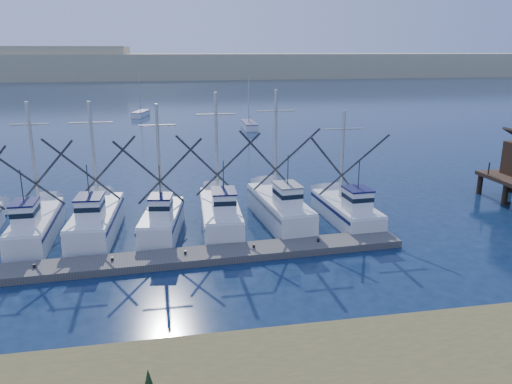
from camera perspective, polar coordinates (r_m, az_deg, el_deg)
ground at (r=25.06m, az=7.59°, el=-11.74°), size 500.00×500.00×0.00m
floating_dock at (r=28.81m, az=-14.06°, el=-7.82°), size 32.06×3.67×0.43m
dune_ridge at (r=231.21m, az=-9.24°, el=14.09°), size 360.00×60.00×10.00m
trawler_fleet at (r=33.25m, az=-13.34°, el=-3.10°), size 31.25×8.59×9.03m
sailboat_near at (r=77.10m, az=-0.80°, el=7.65°), size 2.02×6.88×8.10m
sailboat_far at (r=93.38m, az=-13.03°, el=8.70°), size 3.19×5.87×8.10m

